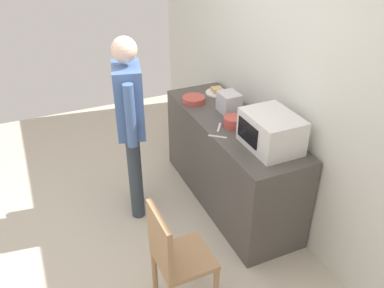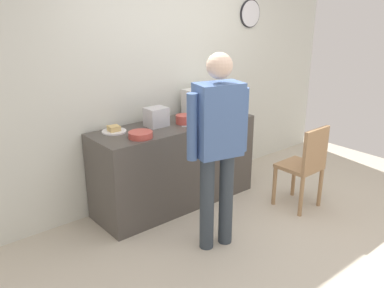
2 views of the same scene
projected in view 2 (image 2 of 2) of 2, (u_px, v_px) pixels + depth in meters
The scene contains 12 objects.
ground_plane at pixel (269, 241), 3.91m from camera, with size 6.00×6.00×0.00m, color beige.
back_wall at pixel (167, 82), 4.65m from camera, with size 5.40×0.13×2.60m.
kitchen_counter at pixel (175, 164), 4.53m from camera, with size 1.85×0.62×0.93m, color #4C4742.
microwave at pixel (208, 102), 4.70m from camera, with size 0.50×0.39×0.30m.
sandwich_plate at pixel (114, 130), 4.10m from camera, with size 0.25×0.25×0.07m.
salad_bowl at pixel (141, 135), 3.92m from camera, with size 0.24×0.24×0.06m, color #C64C42.
cereal_bowl at pixel (184, 119), 4.38m from camera, with size 0.18×0.18×0.09m, color #C64C42.
toaster at pixel (156, 117), 4.27m from camera, with size 0.22×0.18×0.20m, color silver.
fork_utensil at pixel (206, 125), 4.31m from camera, with size 0.17×0.02×0.01m, color silver.
spoon_utensil at pixel (190, 126), 4.29m from camera, with size 0.17×0.02×0.01m, color silver.
person_standing at pixel (218, 139), 3.52m from camera, with size 0.58×0.33×1.79m.
wooden_chair at pixel (305, 164), 4.39m from camera, with size 0.41×0.41×0.94m.
Camera 2 is at (-2.73, -2.13, 2.17)m, focal length 38.14 mm.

